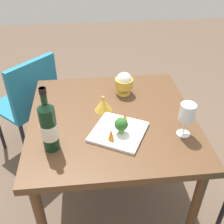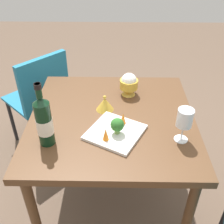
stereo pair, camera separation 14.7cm
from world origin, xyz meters
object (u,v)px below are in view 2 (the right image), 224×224
object	(u,v)px
wine_bottle	(44,121)
rice_bowl_lid	(105,104)
broccoli_floret	(117,125)
serving_plate	(115,132)
carrot_garnish_right	(106,134)
carrot_garnish_left	(123,118)
wine_glass	(185,119)
rice_bowl	(129,84)
chair_near_window	(41,94)

from	to	relation	value
wine_bottle	rice_bowl_lid	world-z (taller)	wine_bottle
wine_bottle	broccoli_floret	xyz separation A→B (m)	(-0.06, 0.34, -0.06)
serving_plate	carrot_garnish_right	size ratio (longest dim) A/B	5.02
rice_bowl_lid	carrot_garnish_left	distance (m)	0.18
serving_plate	broccoli_floret	distance (m)	0.06
wine_glass	carrot_garnish_right	xyz separation A→B (m)	(0.02, -0.37, -0.08)
carrot_garnish_left	carrot_garnish_right	distance (m)	0.16
serving_plate	rice_bowl	bearing A→B (deg)	168.05
wine_glass	carrot_garnish_left	distance (m)	0.31
chair_near_window	rice_bowl	bearing A→B (deg)	-73.65
serving_plate	wine_glass	bearing A→B (deg)	82.82
rice_bowl	wine_bottle	bearing A→B (deg)	-42.30
carrot_garnish_right	rice_bowl	bearing A→B (deg)	164.22
rice_bowl_lid	wine_bottle	bearing A→B (deg)	-43.48
broccoli_floret	rice_bowl	bearing A→B (deg)	169.91
wine_glass	serving_plate	xyz separation A→B (m)	(-0.04, -0.32, -0.12)
broccoli_floret	carrot_garnish_right	bearing A→B (deg)	-47.58
chair_near_window	wine_glass	world-z (taller)	wine_glass
chair_near_window	rice_bowl_lid	xyz separation A→B (m)	(0.50, 0.51, 0.25)
rice_bowl_lid	broccoli_floret	size ratio (longest dim) A/B	1.17
rice_bowl	serving_plate	distance (m)	0.39
carrot_garnish_left	carrot_garnish_right	world-z (taller)	carrot_garnish_right
rice_bowl_lid	serving_plate	distance (m)	0.22
chair_near_window	carrot_garnish_left	world-z (taller)	chair_near_window
wine_glass	rice_bowl	xyz separation A→B (m)	(-0.42, -0.24, -0.05)
rice_bowl	broccoli_floret	distance (m)	0.40
rice_bowl	carrot_garnish_right	size ratio (longest dim) A/B	2.10
broccoli_floret	carrot_garnish_left	distance (m)	0.09
wine_bottle	carrot_garnish_right	bearing A→B (deg)	91.39
broccoli_floret	carrot_garnish_left	bearing A→B (deg)	159.39
wine_glass	chair_near_window	bearing A→B (deg)	-129.95
chair_near_window	wine_glass	xyz separation A→B (m)	(0.75, 0.90, 0.34)
rice_bowl_lid	serving_plate	size ratio (longest dim) A/B	0.30
wine_bottle	rice_bowl_lid	distance (m)	0.40
chair_near_window	carrot_garnish_left	distance (m)	0.93
wine_bottle	carrot_garnish_left	bearing A→B (deg)	110.44
rice_bowl	rice_bowl_lid	bearing A→B (deg)	-40.16
rice_bowl	serving_plate	xyz separation A→B (m)	(0.37, -0.08, -0.07)
wine_glass	broccoli_floret	bearing A→B (deg)	-94.75
chair_near_window	serving_plate	world-z (taller)	chair_near_window
carrot_garnish_left	serving_plate	bearing A→B (deg)	-31.61
wine_bottle	rice_bowl_lid	xyz separation A→B (m)	(-0.28, 0.27, -0.09)
wine_glass	carrot_garnish_left	world-z (taller)	wine_glass
chair_near_window	carrot_garnish_left	xyz separation A→B (m)	(0.65, 0.61, 0.26)
wine_glass	broccoli_floret	world-z (taller)	wine_glass
wine_bottle	serving_plate	distance (m)	0.36
chair_near_window	carrot_garnish_right	xyz separation A→B (m)	(0.78, 0.53, 0.26)
rice_bowl_lid	carrot_garnish_left	size ratio (longest dim) A/B	1.64
broccoli_floret	rice_bowl_lid	bearing A→B (deg)	-162.68
wine_bottle	carrot_garnish_left	size ratio (longest dim) A/B	5.37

